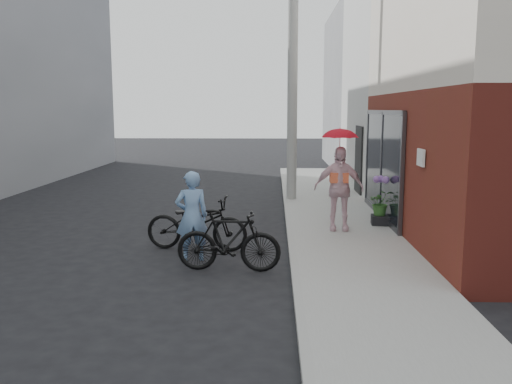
{
  "coord_description": "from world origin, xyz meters",
  "views": [
    {
      "loc": [
        0.6,
        -9.31,
        2.66
      ],
      "look_at": [
        0.26,
        0.83,
        1.1
      ],
      "focal_mm": 38.0,
      "sensor_mm": 36.0,
      "label": 1
    }
  ],
  "objects_px": {
    "planter": "(380,220)",
    "bike_left": "(197,223)",
    "bike_right": "(229,240)",
    "officer": "(192,216)",
    "kimono_woman": "(339,188)",
    "utility_pole": "(293,78)"
  },
  "relations": [
    {
      "from": "utility_pole",
      "to": "officer",
      "type": "distance_m",
      "value": 6.88
    },
    {
      "from": "officer",
      "to": "bike_left",
      "type": "distance_m",
      "value": 0.77
    },
    {
      "from": "bike_left",
      "to": "kimono_woman",
      "type": "distance_m",
      "value": 3.15
    },
    {
      "from": "planter",
      "to": "bike_left",
      "type": "bearing_deg",
      "value": -154.13
    },
    {
      "from": "officer",
      "to": "planter",
      "type": "bearing_deg",
      "value": -162.33
    },
    {
      "from": "bike_right",
      "to": "utility_pole",
      "type": "bearing_deg",
      "value": -6.71
    },
    {
      "from": "utility_pole",
      "to": "officer",
      "type": "xyz_separation_m",
      "value": [
        -1.94,
        -6.02,
        -2.7
      ]
    },
    {
      "from": "bike_right",
      "to": "bike_left",
      "type": "bearing_deg",
      "value": 31.97
    },
    {
      "from": "bike_right",
      "to": "officer",
      "type": "bearing_deg",
      "value": 51.8
    },
    {
      "from": "bike_left",
      "to": "kimono_woman",
      "type": "bearing_deg",
      "value": -57.21
    },
    {
      "from": "officer",
      "to": "kimono_woman",
      "type": "relative_size",
      "value": 0.9
    },
    {
      "from": "utility_pole",
      "to": "officer",
      "type": "relative_size",
      "value": 4.38
    },
    {
      "from": "utility_pole",
      "to": "officer",
      "type": "height_order",
      "value": "utility_pole"
    },
    {
      "from": "bike_left",
      "to": "planter",
      "type": "xyz_separation_m",
      "value": [
        3.83,
        1.86,
        -0.29
      ]
    },
    {
      "from": "kimono_woman",
      "to": "planter",
      "type": "relative_size",
      "value": 4.53
    },
    {
      "from": "bike_right",
      "to": "planter",
      "type": "height_order",
      "value": "bike_right"
    },
    {
      "from": "bike_right",
      "to": "planter",
      "type": "distance_m",
      "value": 4.47
    },
    {
      "from": "officer",
      "to": "utility_pole",
      "type": "bearing_deg",
      "value": -124.26
    },
    {
      "from": "officer",
      "to": "kimono_woman",
      "type": "xyz_separation_m",
      "value": [
        2.8,
        2.02,
        0.21
      ]
    },
    {
      "from": "utility_pole",
      "to": "kimono_woman",
      "type": "xyz_separation_m",
      "value": [
        0.86,
        -4.01,
        -2.5
      ]
    },
    {
      "from": "bike_left",
      "to": "planter",
      "type": "relative_size",
      "value": 5.01
    },
    {
      "from": "planter",
      "to": "bike_right",
      "type": "bearing_deg",
      "value": -134.14
    }
  ]
}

